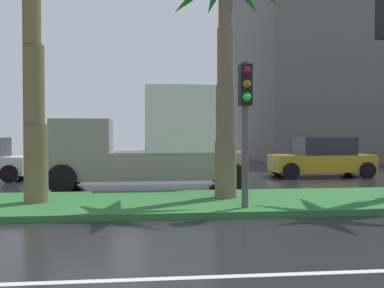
% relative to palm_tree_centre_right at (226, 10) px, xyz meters
% --- Properties ---
extents(palm_tree_centre_right, '(3.47, 3.71, 6.64)m').
position_rel_palm_tree_centre_right_xyz_m(palm_tree_centre_right, '(0.00, 0.00, 0.00)').
color(palm_tree_centre_right, brown).
rests_on(palm_tree_centre_right, median_strip).
extents(traffic_signal_median_right, '(0.28, 0.43, 3.43)m').
position_rel_palm_tree_centre_right_xyz_m(traffic_signal_median_right, '(0.16, -1.65, -2.67)').
color(traffic_signal_median_right, '#4C4C47').
rests_on(traffic_signal_median_right, median_strip).
extents(box_truck_lead, '(6.40, 2.64, 3.46)m').
position_rel_palm_tree_centre_right_xyz_m(box_truck_lead, '(-1.95, 3.65, -3.64)').
color(box_truck_lead, gray).
rests_on(box_truck_lead, ground_plane).
extents(car_in_traffic_third, '(4.30, 2.02, 1.72)m').
position_rel_palm_tree_centre_right_xyz_m(car_in_traffic_third, '(5.56, 6.92, -4.36)').
color(car_in_traffic_third, '#B28C1E').
rests_on(car_in_traffic_third, ground_plane).
extents(building_far_right, '(20.58, 13.58, 15.89)m').
position_rel_palm_tree_centre_right_xyz_m(building_far_right, '(16.08, 21.62, 2.76)').
color(building_far_right, '#605B59').
rests_on(building_far_right, ground_plane).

